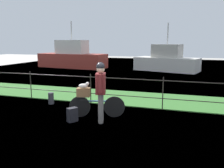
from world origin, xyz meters
The scene contains 12 objects.
ground_plane centered at (0.00, 0.00, 0.00)m, with size 60.00×60.00×0.00m, color #B2ADA3.
grass_strip centered at (0.00, 3.39, 0.01)m, with size 27.00×2.40×0.03m, color #38702D.
harbor_water centered at (0.00, 11.57, 0.00)m, with size 30.00×30.00×0.00m, color slate.
iron_fence centered at (0.00, 2.18, 0.64)m, with size 18.04×0.04×1.09m.
bicycle_main centered at (-0.52, 0.80, 0.33)m, with size 1.60×0.52×0.63m.
wooden_crate centered at (-0.87, 0.69, 0.76)m, with size 0.39×0.25×0.25m, color brown.
terrier_dog centered at (-0.85, 0.70, 0.96)m, with size 0.32×0.21×0.18m.
cyclist_person centered at (-0.22, 0.42, 1.00)m, with size 0.36×0.52×1.68m.
backpack_on_paving centered at (-1.01, 0.21, 0.20)m, with size 0.28×0.18×0.40m, color black.
mooring_bollard centered at (-2.64, 1.68, 0.21)m, with size 0.20×0.20×0.41m, color #38383D.
moored_boat_near centered at (-7.67, 13.00, 0.88)m, with size 6.29×2.63×3.99m.
moored_boat_mid centered at (0.44, 13.09, 0.76)m, with size 5.14×3.17×3.65m.
Camera 1 is at (2.01, -5.45, 2.22)m, focal length 37.41 mm.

